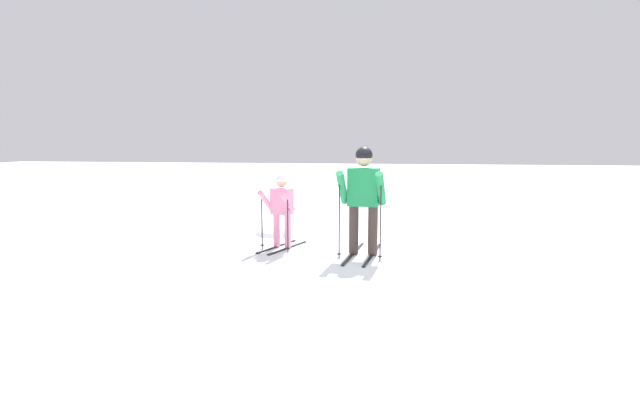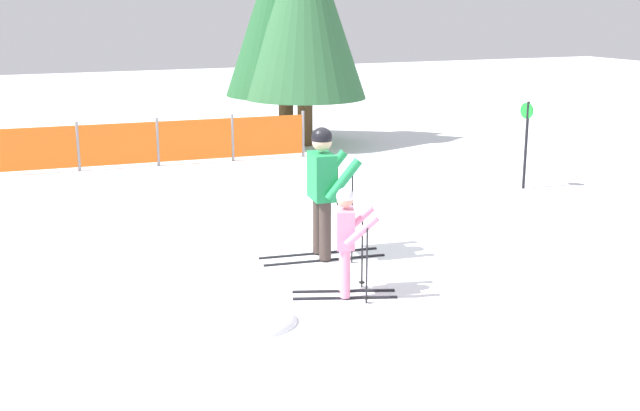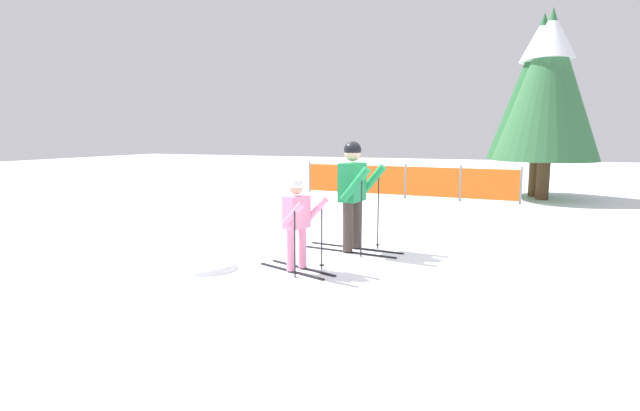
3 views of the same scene
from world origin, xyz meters
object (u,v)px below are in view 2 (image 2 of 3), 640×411
Objects in this scene: conifer_far at (304,3)px; trail_marker at (526,136)px; conifer_near at (285,2)px; skier_child at (347,233)px; safety_fence at (158,142)px; skier_adult at (324,181)px.

trail_marker is at bearing -71.12° from conifer_far.
conifer_far is at bearing -75.69° from conifer_near.
safety_fence is at bearing 112.92° from skier_child.
conifer_near is at bearing 27.75° from safety_fence.
skier_child is 10.67m from conifer_near.
conifer_near is at bearing 108.36° from trail_marker.
skier_adult is 8.62m from conifer_far.
conifer_far is (3.60, 1.06, 2.68)m from safety_fence.
skier_adult is 5.30m from trail_marker.
skier_child is (-0.31, -1.37, -0.28)m from skier_adult.
safety_fence is 7.14m from trail_marker.
skier_child is at bearing -109.22° from conifer_far.
conifer_far is at bearing 90.93° from skier_child.
trail_marker reaches higher than skier_child.
safety_fence is 4.71m from conifer_near.
conifer_near is (2.71, 8.56, 2.18)m from skier_adult.
trail_marker reaches higher than safety_fence.
skier_adult is 0.27× the size of safety_fence.
skier_adult is 9.24m from conifer_near.
skier_adult is 0.33× the size of conifer_far.
skier_child is 0.24× the size of conifer_far.
conifer_near is at bearing 93.24° from skier_child.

